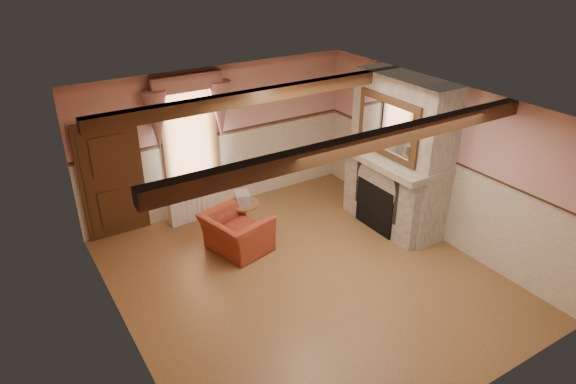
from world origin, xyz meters
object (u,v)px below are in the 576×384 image
mantel_clock (374,141)px  oil_lamp (378,140)px  armchair (236,233)px  side_table (244,216)px  bowl (399,155)px  radiator (187,207)px

mantel_clock → oil_lamp: 0.11m
armchair → side_table: 0.70m
bowl → oil_lamp: (0.00, 0.55, 0.09)m
side_table → oil_lamp: bearing=-19.8°
armchair → oil_lamp: 3.06m
radiator → bowl: bearing=-38.3°
armchair → oil_lamp: bearing=-110.2°
bowl → oil_lamp: size_ratio=1.38×
mantel_clock → oil_lamp: size_ratio=0.86×
side_table → radiator: 1.15m
radiator → bowl: (3.13, -2.25, 1.17)m
bowl → radiator: bearing=144.3°
side_table → mantel_clock: mantel_clock is taller
radiator → oil_lamp: size_ratio=2.50×
mantel_clock → side_table: bearing=162.4°
bowl → oil_lamp: 0.56m
side_table → bowl: (2.35, -1.40, 1.19)m
radiator → mantel_clock: mantel_clock is taller
oil_lamp → armchair: bearing=173.8°
side_table → radiator: (-0.78, 0.85, 0.02)m
oil_lamp → radiator: bearing=151.5°
mantel_clock → armchair: bearing=175.9°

